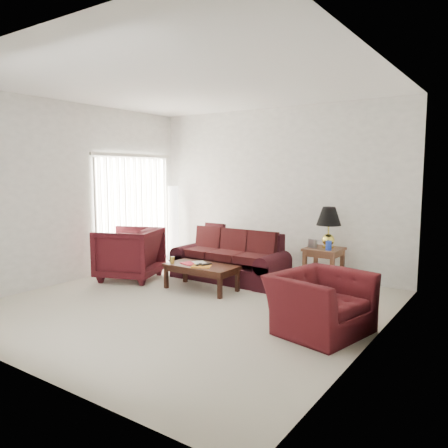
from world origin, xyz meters
The scene contains 19 objects.
floor centered at (0.00, 0.00, 0.00)m, with size 5.00×5.00×0.00m, color beige.
blinds centered at (-2.42, 1.30, 1.08)m, with size 0.10×2.00×2.16m, color silver.
sofa centered at (-0.31, 1.46, 0.41)m, with size 1.99×0.86×0.81m, color black, non-canonical shape.
throw_pillow centered at (-1.09, 2.10, 0.66)m, with size 0.41×0.12×0.41m, color black.
end_table centered at (1.15, 2.05, 0.31)m, with size 0.57×0.57×0.62m, color #4E271A, non-canonical shape.
table_lamp centered at (1.19, 2.11, 0.95)m, with size 0.40×0.40×0.67m, color #DEC945, non-canonical shape.
clock centered at (0.99, 1.95, 0.69)m, with size 0.14×0.05×0.14m, color #AFAFB3.
blue_canister centered at (1.29, 1.89, 0.69)m, with size 0.09×0.09×0.15m, color #1A33AA.
picture_frame centered at (0.98, 2.18, 0.71)m, with size 0.14×0.02×0.18m, color #BAB9BD.
floor_lamp centered at (-2.19, 2.18, 0.79)m, with size 0.26×0.26×1.57m, color white, non-canonical shape.
armchair_left centered at (-1.77, 0.54, 0.45)m, with size 0.96×0.98×0.90m, color #3A0D12.
armchair_right centered at (1.92, 0.02, 0.34)m, with size 1.06×0.93×0.69m, color #420F13.
coffee_table centered at (-0.32, 0.69, 0.20)m, with size 1.14×0.57×0.40m, color black, non-canonical shape.
magazine_red centered at (-0.53, 0.64, 0.41)m, with size 0.25×0.19×0.01m, color red.
magazine_white centered at (-0.41, 0.76, 0.41)m, with size 0.26×0.19×0.01m, color silver.
magazine_orange centered at (-0.23, 0.57, 0.41)m, with size 0.29×0.22×0.02m, color #BD6D16.
remote_a centered at (-0.30, 0.59, 0.43)m, with size 0.04×0.15×0.02m, color black.
remote_b centered at (-0.21, 0.66, 0.43)m, with size 0.05×0.18×0.02m, color black.
yellow_glass centered at (-0.77, 0.52, 0.45)m, with size 0.06×0.06×0.11m, color gold.
Camera 1 is at (3.76, -4.64, 1.85)m, focal length 35.00 mm.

